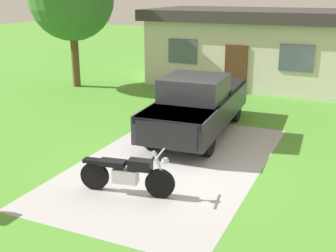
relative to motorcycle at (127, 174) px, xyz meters
The scene contains 5 objects.
ground_plane 2.12m from the motorcycle, 84.37° to the left, with size 80.00×80.00×0.00m, color #509532.
driveway_pad 2.12m from the motorcycle, 84.37° to the left, with size 4.54×7.83×0.01m, color #A9A9A9.
motorcycle is the anchor object (origin of this frame).
pickup_truck 4.76m from the motorcycle, 91.07° to the left, with size 2.33×5.73×1.90m.
neighbor_house 13.16m from the motorcycle, 92.30° to the left, with size 9.60×5.60×3.50m.
Camera 1 is at (4.22, -9.63, 4.37)m, focal length 45.74 mm.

